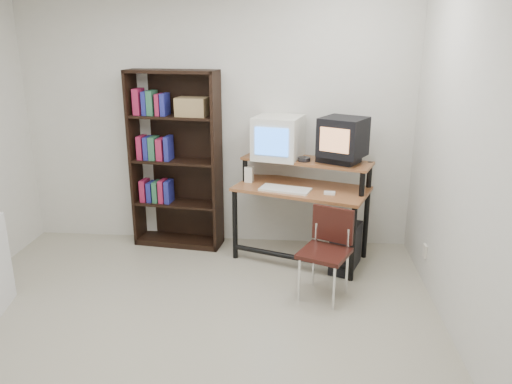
# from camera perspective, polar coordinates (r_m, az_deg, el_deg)

# --- Properties ---
(floor) EXTENTS (4.00, 4.00, 0.01)m
(floor) POSITION_cam_1_polar(r_m,az_deg,el_deg) (3.80, -9.10, -17.04)
(floor) COLOR #A9A38C
(floor) RESTS_ON ground
(back_wall) EXTENTS (4.00, 0.01, 2.60)m
(back_wall) POSITION_cam_1_polar(r_m,az_deg,el_deg) (5.16, -4.59, 8.16)
(back_wall) COLOR beige
(back_wall) RESTS_ON floor
(right_wall) EXTENTS (0.01, 4.00, 2.60)m
(right_wall) POSITION_cam_1_polar(r_m,az_deg,el_deg) (3.35, 25.07, 1.40)
(right_wall) COLOR beige
(right_wall) RESTS_ON floor
(computer_desk) EXTENTS (1.39, 1.00, 0.98)m
(computer_desk) POSITION_cam_1_polar(r_m,az_deg,el_deg) (4.84, 5.30, 0.13)
(computer_desk) COLOR brown
(computer_desk) RESTS_ON floor
(crt_monitor) EXTENTS (0.53, 0.53, 0.41)m
(crt_monitor) POSITION_cam_1_polar(r_m,az_deg,el_deg) (4.91, 2.56, 6.25)
(crt_monitor) COLOR silver
(crt_monitor) RESTS_ON computer_desk
(vcr) EXTENTS (0.44, 0.41, 0.08)m
(vcr) POSITION_cam_1_polar(r_m,az_deg,el_deg) (4.79, 9.42, 3.72)
(vcr) COLOR black
(vcr) RESTS_ON computer_desk
(crt_tv) EXTENTS (0.51, 0.51, 0.36)m
(crt_tv) POSITION_cam_1_polar(r_m,az_deg,el_deg) (4.72, 9.92, 6.22)
(crt_tv) COLOR black
(crt_tv) RESTS_ON vcr
(cd_spindle) EXTENTS (0.15, 0.15, 0.05)m
(cd_spindle) POSITION_cam_1_polar(r_m,az_deg,el_deg) (4.78, 5.52, 3.66)
(cd_spindle) COLOR #26262B
(cd_spindle) RESTS_ON computer_desk
(keyboard) EXTENTS (0.51, 0.33, 0.03)m
(keyboard) POSITION_cam_1_polar(r_m,az_deg,el_deg) (4.70, 3.36, 0.21)
(keyboard) COLOR silver
(keyboard) RESTS_ON computer_desk
(mousepad) EXTENTS (0.26, 0.23, 0.01)m
(mousepad) POSITION_cam_1_polar(r_m,az_deg,el_deg) (4.64, 8.49, -0.39)
(mousepad) COLOR black
(mousepad) RESTS_ON computer_desk
(mouse) EXTENTS (0.11, 0.07, 0.03)m
(mouse) POSITION_cam_1_polar(r_m,az_deg,el_deg) (4.63, 8.41, -0.16)
(mouse) COLOR white
(mouse) RESTS_ON mousepad
(desk_speaker) EXTENTS (0.09, 0.09, 0.17)m
(desk_speaker) POSITION_cam_1_polar(r_m,az_deg,el_deg) (4.96, -0.80, 1.96)
(desk_speaker) COLOR silver
(desk_speaker) RESTS_ON computer_desk
(pc_tower) EXTENTS (0.34, 0.49, 0.42)m
(pc_tower) POSITION_cam_1_polar(r_m,az_deg,el_deg) (4.83, 10.22, -6.27)
(pc_tower) COLOR black
(pc_tower) RESTS_ON floor
(school_chair) EXTENTS (0.50, 0.50, 0.76)m
(school_chair) POSITION_cam_1_polar(r_m,az_deg,el_deg) (4.23, 8.16, -5.95)
(school_chair) COLOR black
(school_chair) RESTS_ON floor
(bookshelf) EXTENTS (0.94, 0.42, 1.81)m
(bookshelf) POSITION_cam_1_polar(r_m,az_deg,el_deg) (5.17, -9.09, 3.84)
(bookshelf) COLOR black
(bookshelf) RESTS_ON floor
(wall_outlet) EXTENTS (0.02, 0.08, 0.12)m
(wall_outlet) POSITION_cam_1_polar(r_m,az_deg,el_deg) (4.71, 18.74, -6.42)
(wall_outlet) COLOR beige
(wall_outlet) RESTS_ON right_wall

